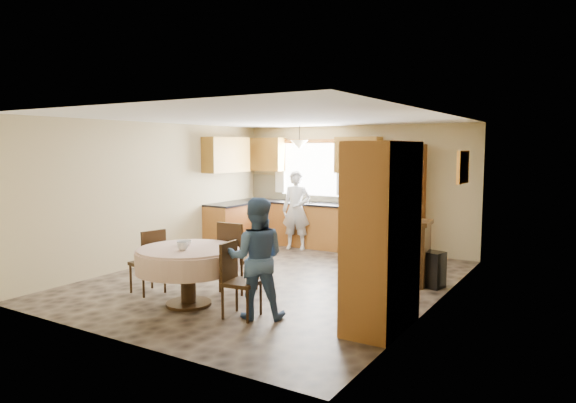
# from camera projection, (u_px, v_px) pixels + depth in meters

# --- Properties ---
(floor) EXTENTS (5.00, 6.00, 0.01)m
(floor) POSITION_uv_depth(u_px,v_px,m) (274.00, 280.00, 8.02)
(floor) COLOR #6D5D4C
(floor) RESTS_ON ground
(ceiling) EXTENTS (5.00, 6.00, 0.01)m
(ceiling) POSITION_uv_depth(u_px,v_px,m) (273.00, 118.00, 7.76)
(ceiling) COLOR white
(ceiling) RESTS_ON wall_back
(wall_back) EXTENTS (5.00, 0.02, 2.50)m
(wall_back) POSITION_uv_depth(u_px,v_px,m) (354.00, 187.00, 10.43)
(wall_back) COLOR tan
(wall_back) RESTS_ON floor
(wall_front) EXTENTS (5.00, 0.02, 2.50)m
(wall_front) POSITION_uv_depth(u_px,v_px,m) (116.00, 225.00, 5.35)
(wall_front) COLOR tan
(wall_front) RESTS_ON floor
(wall_left) EXTENTS (0.02, 6.00, 2.50)m
(wall_left) POSITION_uv_depth(u_px,v_px,m) (157.00, 193.00, 9.19)
(wall_left) COLOR tan
(wall_left) RESTS_ON floor
(wall_right) EXTENTS (0.02, 6.00, 2.50)m
(wall_right) POSITION_uv_depth(u_px,v_px,m) (436.00, 211.00, 6.59)
(wall_right) COLOR tan
(wall_right) RESTS_ON floor
(window) EXTENTS (1.40, 0.03, 1.10)m
(window) POSITION_uv_depth(u_px,v_px,m) (311.00, 169.00, 10.90)
(window) COLOR white
(window) RESTS_ON wall_back
(curtain_left) EXTENTS (0.22, 0.02, 1.15)m
(curtain_left) POSITION_uv_depth(u_px,v_px,m) (280.00, 166.00, 11.24)
(curtain_left) COLOR white
(curtain_left) RESTS_ON wall_back
(curtain_right) EXTENTS (0.22, 0.02, 1.15)m
(curtain_right) POSITION_uv_depth(u_px,v_px,m) (342.00, 168.00, 10.46)
(curtain_right) COLOR white
(curtain_right) RESTS_ON wall_back
(base_cab_back) EXTENTS (3.30, 0.60, 0.88)m
(base_cab_back) POSITION_uv_depth(u_px,v_px,m) (310.00, 225.00, 10.70)
(base_cab_back) COLOR #B87931
(base_cab_back) RESTS_ON floor
(counter_back) EXTENTS (3.30, 0.64, 0.04)m
(counter_back) POSITION_uv_depth(u_px,v_px,m) (310.00, 204.00, 10.66)
(counter_back) COLOR black
(counter_back) RESTS_ON base_cab_back
(base_cab_left) EXTENTS (0.60, 1.20, 0.88)m
(base_cab_left) POSITION_uv_depth(u_px,v_px,m) (232.00, 226.00, 10.65)
(base_cab_left) COLOR #B87931
(base_cab_left) RESTS_ON floor
(counter_left) EXTENTS (0.64, 1.20, 0.04)m
(counter_left) POSITION_uv_depth(u_px,v_px,m) (232.00, 204.00, 10.60)
(counter_left) COLOR black
(counter_left) RESTS_ON base_cab_left
(backsplash) EXTENTS (3.30, 0.02, 0.55)m
(backsplash) POSITION_uv_depth(u_px,v_px,m) (317.00, 189.00, 10.87)
(backsplash) COLOR beige
(backsplash) RESTS_ON wall_back
(wall_cab_left) EXTENTS (0.85, 0.33, 0.72)m
(wall_cab_left) POSITION_uv_depth(u_px,v_px,m) (266.00, 154.00, 11.29)
(wall_cab_left) COLOR #B07E2C
(wall_cab_left) RESTS_ON wall_back
(wall_cab_right) EXTENTS (0.90, 0.33, 0.72)m
(wall_cab_right) POSITION_uv_depth(u_px,v_px,m) (358.00, 155.00, 10.14)
(wall_cab_right) COLOR #B07E2C
(wall_cab_right) RESTS_ON wall_back
(wall_cab_side) EXTENTS (0.33, 1.20, 0.72)m
(wall_cab_side) POSITION_uv_depth(u_px,v_px,m) (226.00, 155.00, 10.56)
(wall_cab_side) COLOR #B07E2C
(wall_cab_side) RESTS_ON wall_left
(oven_tower) EXTENTS (0.66, 0.62, 2.12)m
(oven_tower) POSITION_uv_depth(u_px,v_px,m) (403.00, 201.00, 9.59)
(oven_tower) COLOR #B87931
(oven_tower) RESTS_ON floor
(oven_upper) EXTENTS (0.56, 0.01, 0.45)m
(oven_upper) POSITION_uv_depth(u_px,v_px,m) (398.00, 192.00, 9.30)
(oven_upper) COLOR black
(oven_upper) RESTS_ON oven_tower
(oven_lower) EXTENTS (0.56, 0.01, 0.45)m
(oven_lower) POSITION_uv_depth(u_px,v_px,m) (397.00, 220.00, 9.35)
(oven_lower) COLOR black
(oven_lower) RESTS_ON oven_tower
(pendant) EXTENTS (0.36, 0.36, 0.18)m
(pendant) POSITION_uv_depth(u_px,v_px,m) (299.00, 145.00, 10.44)
(pendant) COLOR beige
(pendant) RESTS_ON ceiling
(sideboard) EXTENTS (1.33, 0.65, 0.92)m
(sideboard) POSITION_uv_depth(u_px,v_px,m) (387.00, 252.00, 7.86)
(sideboard) COLOR #3A2510
(sideboard) RESTS_ON floor
(space_heater) EXTENTS (0.44, 0.36, 0.54)m
(space_heater) POSITION_uv_depth(u_px,v_px,m) (430.00, 269.00, 7.59)
(space_heater) COLOR black
(space_heater) RESTS_ON floor
(cupboard) EXTENTS (0.56, 1.11, 2.13)m
(cupboard) POSITION_uv_depth(u_px,v_px,m) (382.00, 236.00, 5.77)
(cupboard) COLOR #B87931
(cupboard) RESTS_ON floor
(dining_table) EXTENTS (1.34, 1.34, 0.76)m
(dining_table) POSITION_uv_depth(u_px,v_px,m) (188.00, 260.00, 6.67)
(dining_table) COLOR #3A2510
(dining_table) RESTS_ON floor
(chair_left) EXTENTS (0.47, 0.47, 0.92)m
(chair_left) POSITION_uv_depth(u_px,v_px,m) (150.00, 258.00, 7.20)
(chair_left) COLOR #3A2510
(chair_left) RESTS_ON floor
(chair_back) EXTENTS (0.46, 0.46, 1.01)m
(chair_back) POSITION_uv_depth(u_px,v_px,m) (235.00, 254.00, 7.28)
(chair_back) COLOR #3A2510
(chair_back) RESTS_ON floor
(chair_right) EXTENTS (0.44, 0.44, 0.91)m
(chair_right) POSITION_uv_depth(u_px,v_px,m) (236.00, 276.00, 6.23)
(chair_right) COLOR #3A2510
(chair_right) RESTS_ON floor
(framed_picture) EXTENTS (0.06, 0.61, 0.51)m
(framed_picture) POSITION_uv_depth(u_px,v_px,m) (463.00, 167.00, 7.85)
(framed_picture) COLOR gold
(framed_picture) RESTS_ON wall_right
(microwave) EXTENTS (0.54, 0.37, 0.30)m
(microwave) POSITION_uv_depth(u_px,v_px,m) (355.00, 198.00, 10.06)
(microwave) COLOR silver
(microwave) RESTS_ON counter_back
(person_sink) EXTENTS (0.66, 0.52, 1.60)m
(person_sink) POSITION_uv_depth(u_px,v_px,m) (296.00, 210.00, 10.38)
(person_sink) COLOR silver
(person_sink) RESTS_ON floor
(person_dining) EXTENTS (0.90, 0.84, 1.47)m
(person_dining) POSITION_uv_depth(u_px,v_px,m) (256.00, 258.00, 6.17)
(person_dining) COLOR #3E5D87
(person_dining) RESTS_ON floor
(bowl_sideboard) EXTENTS (0.28, 0.28, 0.05)m
(bowl_sideboard) POSITION_uv_depth(u_px,v_px,m) (368.00, 219.00, 7.98)
(bowl_sideboard) COLOR #B2B2B2
(bowl_sideboard) RESTS_ON sideboard
(bottle_sideboard) EXTENTS (0.11, 0.11, 0.29)m
(bottle_sideboard) POSITION_uv_depth(u_px,v_px,m) (411.00, 215.00, 7.61)
(bottle_sideboard) COLOR silver
(bottle_sideboard) RESTS_ON sideboard
(cup_table) EXTENTS (0.16, 0.16, 0.11)m
(cup_table) POSITION_uv_depth(u_px,v_px,m) (183.00, 246.00, 6.47)
(cup_table) COLOR #B2B2B2
(cup_table) RESTS_ON dining_table
(bowl_table) EXTENTS (0.25, 0.25, 0.06)m
(bowl_table) POSITION_uv_depth(u_px,v_px,m) (184.00, 243.00, 6.81)
(bowl_table) COLOR #B2B2B2
(bowl_table) RESTS_ON dining_table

